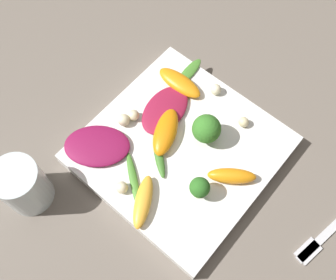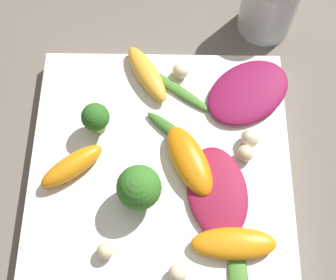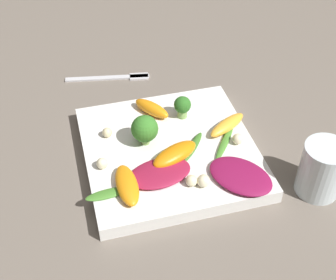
{
  "view_description": "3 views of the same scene",
  "coord_description": "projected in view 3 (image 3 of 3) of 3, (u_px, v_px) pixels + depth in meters",
  "views": [
    {
      "loc": [
        0.2,
        0.14,
        0.55
      ],
      "look_at": [
        0.01,
        -0.02,
        0.04
      ],
      "focal_mm": 42.0,
      "sensor_mm": 36.0,
      "label": 1
    },
    {
      "loc": [
        -0.17,
        -0.01,
        0.46
      ],
      "look_at": [
        0.02,
        -0.01,
        0.04
      ],
      "focal_mm": 50.0,
      "sensor_mm": 36.0,
      "label": 2
    },
    {
      "loc": [
        -0.14,
        -0.51,
        0.52
      ],
      "look_at": [
        -0.0,
        0.0,
        0.03
      ],
      "focal_mm": 50.0,
      "sensor_mm": 36.0,
      "label": 3
    }
  ],
  "objects": [
    {
      "name": "macadamia_nut_4",
      "position": [
        192.0,
        181.0,
        0.66
      ],
      "size": [
        0.02,
        0.02,
        0.02
      ],
      "color": "beige",
      "rests_on": "plate"
    },
    {
      "name": "ground_plane",
      "position": [
        170.0,
        157.0,
        0.74
      ],
      "size": [
        2.4,
        2.4,
        0.0
      ],
      "primitive_type": "plane",
      "color": "#6B6056"
    },
    {
      "name": "fork",
      "position": [
        117.0,
        77.0,
        0.9
      ],
      "size": [
        0.16,
        0.04,
        0.01
      ],
      "color": "silver",
      "rests_on": "ground_plane"
    },
    {
      "name": "drinking_glass",
      "position": [
        322.0,
        169.0,
        0.66
      ],
      "size": [
        0.06,
        0.06,
        0.08
      ],
      "color": "silver",
      "rests_on": "ground_plane"
    },
    {
      "name": "broccoli_floret_0",
      "position": [
        145.0,
        129.0,
        0.71
      ],
      "size": [
        0.04,
        0.04,
        0.05
      ],
      "color": "#7A9E51",
      "rests_on": "plate"
    },
    {
      "name": "macadamia_nut_0",
      "position": [
        107.0,
        133.0,
        0.74
      ],
      "size": [
        0.02,
        0.02,
        0.02
      ],
      "color": "beige",
      "rests_on": "plate"
    },
    {
      "name": "radicchio_leaf_1",
      "position": [
        160.0,
        173.0,
        0.68
      ],
      "size": [
        0.1,
        0.07,
        0.01
      ],
      "color": "maroon",
      "rests_on": "plate"
    },
    {
      "name": "macadamia_nut_2",
      "position": [
        238.0,
        139.0,
        0.73
      ],
      "size": [
        0.02,
        0.02,
        0.02
      ],
      "color": "beige",
      "rests_on": "plate"
    },
    {
      "name": "orange_segment_1",
      "position": [
        127.0,
        185.0,
        0.66
      ],
      "size": [
        0.03,
        0.08,
        0.02
      ],
      "color": "orange",
      "rests_on": "plate"
    },
    {
      "name": "radicchio_leaf_0",
      "position": [
        241.0,
        176.0,
        0.67
      ],
      "size": [
        0.11,
        0.12,
        0.01
      ],
      "color": "maroon",
      "rests_on": "plate"
    },
    {
      "name": "plate",
      "position": [
        170.0,
        152.0,
        0.73
      ],
      "size": [
        0.26,
        0.26,
        0.02
      ],
      "color": "white",
      "rests_on": "ground_plane"
    },
    {
      "name": "arugula_sprig_0",
      "position": [
        108.0,
        194.0,
        0.65
      ],
      "size": [
        0.06,
        0.02,
        0.01
      ],
      "color": "#47842D",
      "rests_on": "plate"
    },
    {
      "name": "orange_segment_3",
      "position": [
        227.0,
        125.0,
        0.75
      ],
      "size": [
        0.08,
        0.06,
        0.02
      ],
      "color": "#FCAD33",
      "rests_on": "plate"
    },
    {
      "name": "arugula_sprig_2",
      "position": [
        225.0,
        142.0,
        0.73
      ],
      "size": [
        0.06,
        0.08,
        0.01
      ],
      "color": "#47842D",
      "rests_on": "plate"
    },
    {
      "name": "orange_segment_0",
      "position": [
        152.0,
        108.0,
        0.78
      ],
      "size": [
        0.06,
        0.07,
        0.02
      ],
      "color": "orange",
      "rests_on": "plate"
    },
    {
      "name": "arugula_sprig_1",
      "position": [
        193.0,
        147.0,
        0.72
      ],
      "size": [
        0.05,
        0.06,
        0.01
      ],
      "color": "#3D7528",
      "rests_on": "plate"
    },
    {
      "name": "macadamia_nut_3",
      "position": [
        102.0,
        163.0,
        0.69
      ],
      "size": [
        0.02,
        0.02,
        0.02
      ],
      "color": "beige",
      "rests_on": "plate"
    },
    {
      "name": "macadamia_nut_1",
      "position": [
        204.0,
        181.0,
        0.66
      ],
      "size": [
        0.02,
        0.02,
        0.02
      ],
      "color": "beige",
      "rests_on": "plate"
    },
    {
      "name": "broccoli_floret_1",
      "position": [
        182.0,
        106.0,
        0.77
      ],
      "size": [
        0.03,
        0.03,
        0.04
      ],
      "color": "#84AD5B",
      "rests_on": "plate"
    },
    {
      "name": "orange_segment_2",
      "position": [
        176.0,
        154.0,
        0.7
      ],
      "size": [
        0.09,
        0.06,
        0.02
      ],
      "color": "orange",
      "rests_on": "plate"
    }
  ]
}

